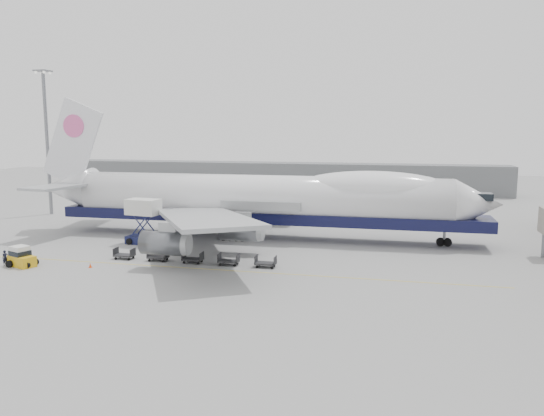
% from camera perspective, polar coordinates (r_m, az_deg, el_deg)
% --- Properties ---
extents(ground, '(260.00, 260.00, 0.00)m').
position_cam_1_polar(ground, '(64.01, -4.00, -5.30)').
color(ground, gray).
rests_on(ground, ground).
extents(apron_line, '(60.00, 0.15, 0.01)m').
position_cam_1_polar(apron_line, '(58.48, -5.72, -6.64)').
color(apron_line, gold).
rests_on(apron_line, ground).
extents(hangar, '(110.00, 8.00, 7.00)m').
position_cam_1_polar(hangar, '(133.01, 0.64, 3.40)').
color(hangar, slate).
rests_on(hangar, ground).
extents(floodlight_mast, '(2.40, 2.40, 25.43)m').
position_cam_1_polar(floodlight_mast, '(102.92, -23.07, 7.27)').
color(floodlight_mast, slate).
rests_on(floodlight_mast, ground).
extents(airliner, '(67.00, 55.30, 19.98)m').
position_cam_1_polar(airliner, '(74.21, -0.87, 1.04)').
color(airliner, white).
rests_on(airliner, ground).
extents(catering_truck, '(5.01, 3.78, 6.04)m').
position_cam_1_polar(catering_truck, '(72.61, -13.64, -1.11)').
color(catering_truck, '#161B44').
rests_on(catering_truck, ground).
extents(baggage_tug, '(3.50, 2.66, 2.28)m').
position_cam_1_polar(baggage_tug, '(65.79, -25.37, -4.82)').
color(baggage_tug, gold).
rests_on(baggage_tug, ground).
extents(ground_worker, '(0.70, 0.77, 1.78)m').
position_cam_1_polar(ground_worker, '(66.80, -26.76, -4.83)').
color(ground_worker, black).
rests_on(ground_worker, ground).
extents(traffic_cone, '(0.36, 0.36, 0.53)m').
position_cam_1_polar(traffic_cone, '(62.46, -18.96, -5.85)').
color(traffic_cone, '#F2440C').
rests_on(traffic_cone, ground).
extents(dolly_0, '(2.30, 1.35, 1.30)m').
position_cam_1_polar(dolly_0, '(65.29, -15.60, -4.84)').
color(dolly_0, '#2D2D30').
rests_on(dolly_0, ground).
extents(dolly_1, '(2.30, 1.35, 1.30)m').
position_cam_1_polar(dolly_1, '(63.37, -12.16, -5.12)').
color(dolly_1, '#2D2D30').
rests_on(dolly_1, ground).
extents(dolly_2, '(2.30, 1.35, 1.30)m').
position_cam_1_polar(dolly_2, '(61.70, -8.52, -5.39)').
color(dolly_2, '#2D2D30').
rests_on(dolly_2, ground).
extents(dolly_3, '(2.30, 1.35, 1.30)m').
position_cam_1_polar(dolly_3, '(60.29, -4.69, -5.65)').
color(dolly_3, '#2D2D30').
rests_on(dolly_3, ground).
extents(dolly_4, '(2.30, 1.35, 1.30)m').
position_cam_1_polar(dolly_4, '(59.16, -0.69, -5.89)').
color(dolly_4, '#2D2D30').
rests_on(dolly_4, ground).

